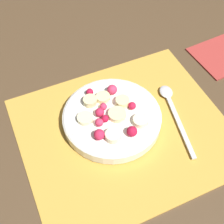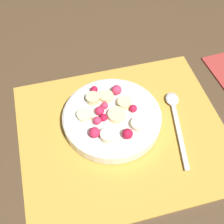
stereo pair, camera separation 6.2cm
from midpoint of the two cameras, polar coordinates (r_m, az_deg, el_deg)
name	(u,v)px [view 2 (the right image)]	position (r m, az deg, el deg)	size (l,w,h in m)	color
ground_plane	(123,133)	(0.63, 4.78, -4.08)	(3.00, 3.00, 0.00)	#4C3823
placemat	(123,132)	(0.63, 4.80, -3.93)	(0.41, 0.36, 0.01)	gold
fruit_bowl	(112,117)	(0.63, 2.77, -1.06)	(0.20, 0.20, 0.04)	silver
spoon	(175,113)	(0.67, 14.07, -0.36)	(0.06, 0.19, 0.01)	silver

